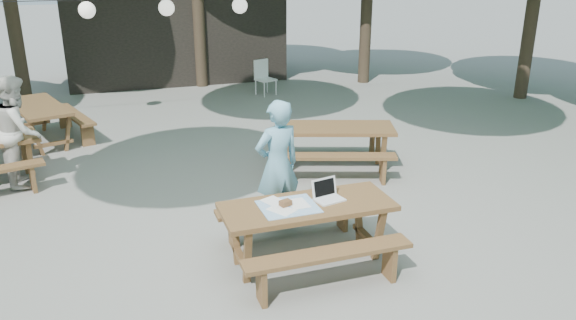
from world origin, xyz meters
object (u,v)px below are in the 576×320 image
at_px(plastic_chair, 265,85).
at_px(woman, 278,165).
at_px(second_person, 19,131).
at_px(main_picnic_table, 307,232).

bearing_deg(plastic_chair, woman, -125.75).
height_order(woman, plastic_chair, woman).
distance_m(woman, second_person, 4.35).
distance_m(main_picnic_table, plastic_chair, 8.58).
distance_m(second_person, plastic_chair, 7.09).
bearing_deg(main_picnic_table, woman, 92.50).
relative_size(woman, second_person, 1.01).
height_order(main_picnic_table, plastic_chair, plastic_chair).
distance_m(main_picnic_table, woman, 1.11).
bearing_deg(plastic_chair, second_person, -159.97).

